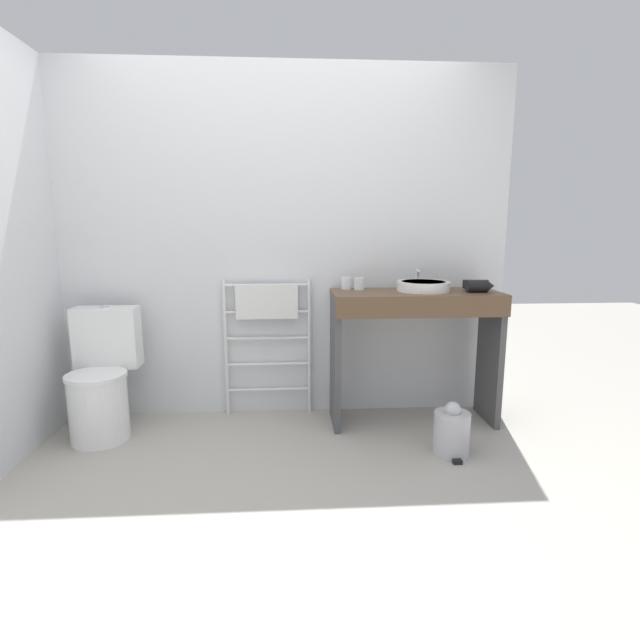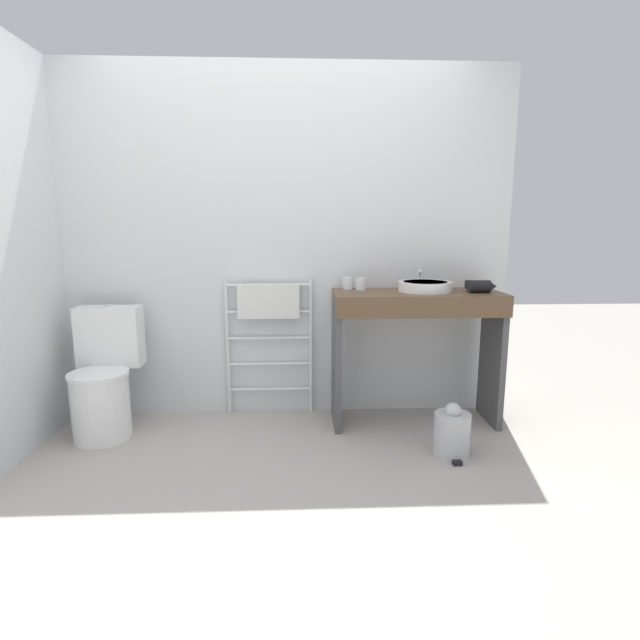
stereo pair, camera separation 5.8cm
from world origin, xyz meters
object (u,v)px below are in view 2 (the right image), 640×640
(cup_near_wall, at_px, (348,283))
(hair_dryer, at_px, (480,286))
(trash_bin, at_px, (452,433))
(sink_basin, at_px, (425,286))
(cup_near_edge, at_px, (361,284))
(towel_radiator, at_px, (269,317))
(toilet, at_px, (104,381))

(cup_near_wall, relative_size, hair_dryer, 0.45)
(cup_near_wall, xyz_separation_m, trash_bin, (0.54, -0.67, -0.80))
(sink_basin, bearing_deg, cup_near_edge, 167.41)
(cup_near_wall, bearing_deg, towel_radiator, 174.77)
(towel_radiator, distance_m, sink_basin, 1.07)
(cup_near_edge, bearing_deg, towel_radiator, 172.18)
(cup_near_edge, height_order, hair_dryer, hair_dryer)
(cup_near_edge, xyz_separation_m, trash_bin, (0.46, -0.63, -0.79))
(toilet, height_order, towel_radiator, towel_radiator)
(towel_radiator, relative_size, cup_near_wall, 11.71)
(towel_radiator, bearing_deg, cup_near_edge, -7.82)
(trash_bin, bearing_deg, cup_near_edge, 126.20)
(cup_near_edge, height_order, trash_bin, cup_near_edge)
(toilet, bearing_deg, hair_dryer, 1.03)
(cup_near_edge, distance_m, hair_dryer, 0.76)
(toilet, bearing_deg, cup_near_wall, 8.92)
(cup_near_wall, bearing_deg, sink_basin, -14.52)
(sink_basin, bearing_deg, toilet, -176.70)
(toilet, distance_m, trash_bin, 2.16)
(towel_radiator, distance_m, cup_near_edge, 0.67)
(towel_radiator, relative_size, hair_dryer, 5.29)
(toilet, height_order, cup_near_wall, cup_near_wall)
(hair_dryer, height_order, trash_bin, hair_dryer)
(hair_dryer, bearing_deg, towel_radiator, 169.54)
(toilet, height_order, trash_bin, toilet)
(hair_dryer, distance_m, trash_bin, 0.96)
(toilet, bearing_deg, trash_bin, -11.23)
(toilet, xyz_separation_m, hair_dryer, (2.40, 0.04, 0.59))
(cup_near_wall, relative_size, trash_bin, 0.25)
(cup_near_wall, distance_m, trash_bin, 1.17)
(towel_radiator, relative_size, cup_near_edge, 12.11)
(hair_dryer, relative_size, trash_bin, 0.56)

